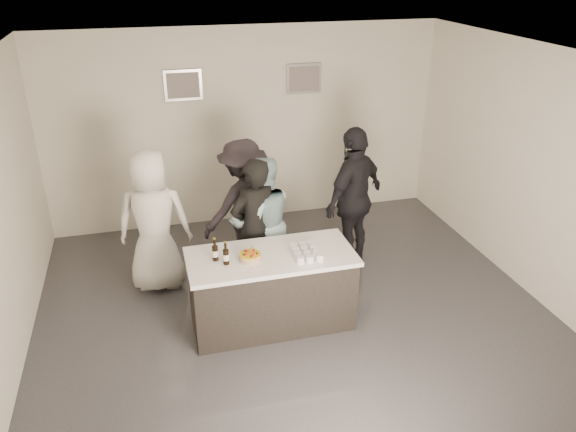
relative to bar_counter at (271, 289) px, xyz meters
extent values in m
plane|color=#3D3D42|center=(0.30, -0.09, -0.45)|extent=(6.00, 6.00, 0.00)
plane|color=white|center=(0.30, -0.09, 2.55)|extent=(6.00, 6.00, 0.00)
cube|color=silver|center=(0.30, 2.91, 1.05)|extent=(6.00, 0.04, 3.00)
cube|color=silver|center=(0.30, -3.09, 1.05)|extent=(6.00, 0.04, 3.00)
cube|color=silver|center=(3.30, -0.09, 1.05)|extent=(0.04, 6.00, 3.00)
cube|color=#B2B2B7|center=(-0.60, 2.88, 1.75)|extent=(0.54, 0.04, 0.44)
cube|color=#B2B2B7|center=(1.20, 2.88, 1.75)|extent=(0.54, 0.04, 0.44)
cube|color=white|center=(0.00, 0.00, 0.00)|extent=(1.86, 0.86, 0.90)
cylinder|color=gold|center=(-0.24, -0.06, 0.49)|extent=(0.24, 0.24, 0.07)
cylinder|color=black|center=(-0.61, 0.04, 0.58)|extent=(0.07, 0.07, 0.26)
cylinder|color=black|center=(-0.51, -0.07, 0.58)|extent=(0.07, 0.07, 0.26)
cube|color=gold|center=(0.37, -0.11, 0.49)|extent=(0.30, 0.40, 0.08)
cube|color=pink|center=(-0.22, -0.27, 0.45)|extent=(0.24, 0.08, 0.01)
imported|color=black|center=(-0.04, 0.72, 0.44)|extent=(0.76, 0.62, 1.78)
imported|color=#94B8C2|center=(0.10, 0.89, 0.41)|extent=(0.90, 0.74, 1.72)
imported|color=white|center=(-1.21, 1.15, 0.47)|extent=(0.98, 0.72, 1.84)
imported|color=black|center=(1.38, 1.06, 0.53)|extent=(1.21, 1.05, 1.95)
imported|color=#252127|center=(-0.04, 1.39, 0.45)|extent=(1.32, 1.05, 1.80)
camera|label=1|loc=(-1.20, -5.28, 3.49)|focal=35.00mm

